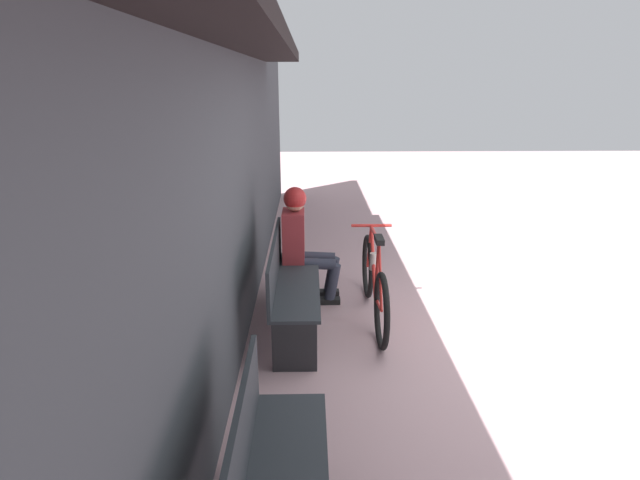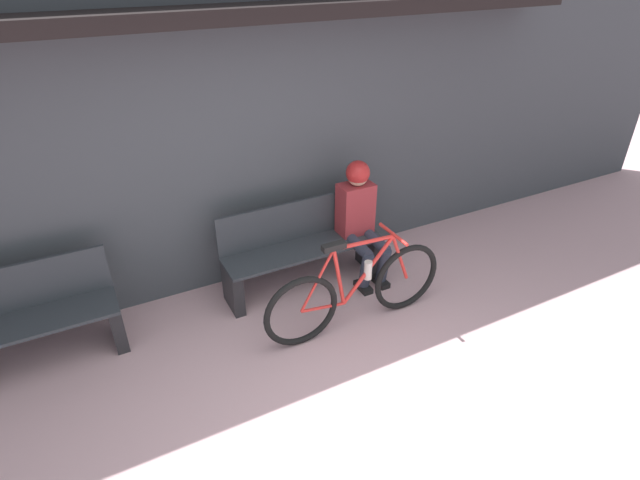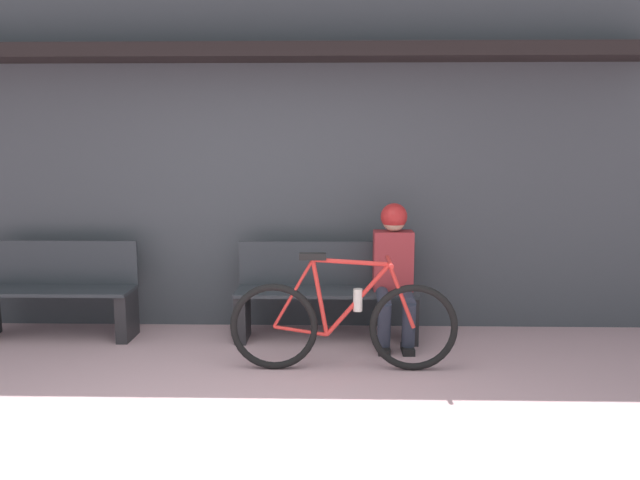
% 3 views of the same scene
% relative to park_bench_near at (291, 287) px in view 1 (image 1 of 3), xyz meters
% --- Properties ---
extents(ground_plane, '(24.00, 24.00, 0.00)m').
position_rel_park_bench_near_xyz_m(ground_plane, '(-0.46, -2.00, -0.40)').
color(ground_plane, '#C69EA3').
extents(storefront_wall, '(12.00, 0.56, 3.20)m').
position_rel_park_bench_near_xyz_m(storefront_wall, '(-0.46, 0.43, 1.27)').
color(storefront_wall, '#3D4247').
rests_on(storefront_wall, ground_plane).
extents(park_bench_near, '(1.58, 0.42, 0.85)m').
position_rel_park_bench_near_xyz_m(park_bench_near, '(0.00, 0.00, 0.00)').
color(park_bench_near, '#2D3338').
rests_on(park_bench_near, ground_plane).
extents(bicycle, '(1.73, 0.40, 0.91)m').
position_rel_park_bench_near_xyz_m(bicycle, '(0.14, -0.79, -0.03)').
color(bicycle, black).
rests_on(bicycle, ground_plane).
extents(person_seated, '(0.34, 0.59, 1.21)m').
position_rel_park_bench_near_xyz_m(person_seated, '(0.58, -0.10, 0.30)').
color(person_seated, '#2D3342').
rests_on(person_seated, ground_plane).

